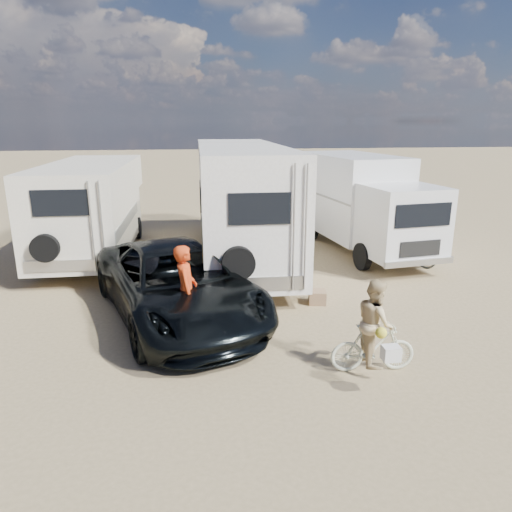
{
  "coord_description": "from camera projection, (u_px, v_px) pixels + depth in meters",
  "views": [
    {
      "loc": [
        -1.84,
        -8.39,
        4.4
      ],
      "look_at": [
        -0.33,
        2.28,
        1.3
      ],
      "focal_mm": 32.93,
      "sensor_mm": 36.0,
      "label": 1
    }
  ],
  "objects": [
    {
      "name": "ground",
      "position": [
        288.0,
        348.0,
        9.44
      ],
      "size": [
        140.0,
        140.0,
        0.0
      ],
      "primitive_type": "plane",
      "color": "#9E865E",
      "rests_on": "ground"
    },
    {
      "name": "rv_main",
      "position": [
        241.0,
        204.0,
        15.09
      ],
      "size": [
        2.71,
        9.49,
        3.69
      ],
      "primitive_type": null,
      "rotation": [
        0.0,
        0.0,
        -0.02
      ],
      "color": "silver",
      "rests_on": "ground"
    },
    {
      "name": "rv_left",
      "position": [
        92.0,
        210.0,
        15.65
      ],
      "size": [
        2.63,
        7.32,
        3.09
      ],
      "primitive_type": null,
      "rotation": [
        0.0,
        0.0,
        -0.01
      ],
      "color": "beige",
      "rests_on": "ground"
    },
    {
      "name": "box_truck",
      "position": [
        364.0,
        205.0,
        16.14
      ],
      "size": [
        3.19,
        7.0,
        3.27
      ],
      "primitive_type": null,
      "rotation": [
        0.0,
        0.0,
        0.13
      ],
      "color": "silver",
      "rests_on": "ground"
    },
    {
      "name": "dark_suv",
      "position": [
        177.0,
        283.0,
        10.72
      ],
      "size": [
        4.56,
        6.62,
        1.68
      ],
      "primitive_type": "imported",
      "rotation": [
        0.0,
        0.0,
        0.32
      ],
      "color": "black",
      "rests_on": "ground"
    },
    {
      "name": "bike_man",
      "position": [
        187.0,
        320.0,
        9.65
      ],
      "size": [
        1.74,
        0.62,
        0.91
      ],
      "primitive_type": "imported",
      "rotation": [
        0.0,
        0.0,
        1.58
      ],
      "color": "orange",
      "rests_on": "ground"
    },
    {
      "name": "bike_woman",
      "position": [
        373.0,
        348.0,
        8.48
      ],
      "size": [
        1.57,
        0.53,
        0.93
      ],
      "primitive_type": "imported",
      "rotation": [
        0.0,
        0.0,
        1.51
      ],
      "color": "beige",
      "rests_on": "ground"
    },
    {
      "name": "rider_man",
      "position": [
        186.0,
        298.0,
        9.52
      ],
      "size": [
        0.46,
        0.69,
        1.88
      ],
      "primitive_type": "imported",
      "rotation": [
        0.0,
        0.0,
        1.58
      ],
      "color": "#BF3511",
      "rests_on": "ground"
    },
    {
      "name": "rider_woman",
      "position": [
        374.0,
        331.0,
        8.39
      ],
      "size": [
        0.64,
        0.8,
        1.57
      ],
      "primitive_type": "imported",
      "rotation": [
        0.0,
        0.0,
        1.51
      ],
      "color": "tan",
      "rests_on": "ground"
    },
    {
      "name": "bike_parked",
      "position": [
        408.0,
        252.0,
        14.71
      ],
      "size": [
        1.76,
        1.57,
        0.92
      ],
      "primitive_type": "imported",
      "rotation": [
        0.0,
        0.0,
        0.9
      ],
      "color": "#242624",
      "rests_on": "ground"
    },
    {
      "name": "cooler",
      "position": [
        218.0,
        302.0,
        11.25
      ],
      "size": [
        0.61,
        0.48,
        0.45
      ],
      "primitive_type": "cube",
      "rotation": [
        0.0,
        0.0,
        -0.14
      ],
      "color": "#24627E",
      "rests_on": "ground"
    },
    {
      "name": "crate",
      "position": [
        317.0,
        297.0,
        11.74
      ],
      "size": [
        0.49,
        0.49,
        0.33
      ],
      "primitive_type": "cube",
      "rotation": [
        0.0,
        0.0,
        -0.19
      ],
      "color": "#826246",
      "rests_on": "ground"
    }
  ]
}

